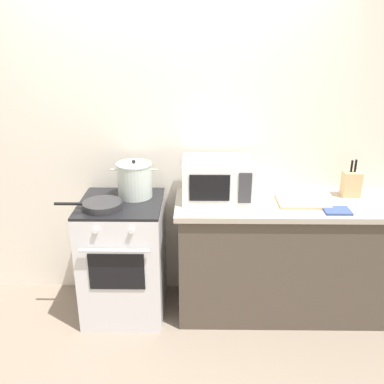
{
  "coord_description": "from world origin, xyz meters",
  "views": [
    {
      "loc": [
        0.21,
        -2.3,
        2.11
      ],
      "look_at": [
        0.17,
        0.6,
        1.0
      ],
      "focal_mm": 40.48,
      "sensor_mm": 36.0,
      "label": 1
    }
  ],
  "objects_px": {
    "cutting_board": "(302,202)",
    "stove": "(124,258)",
    "knife_block": "(351,184)",
    "oven_mitt": "(337,211)",
    "frying_pan": "(102,205)",
    "microwave": "(217,179)",
    "stock_pot": "(135,180)"
  },
  "relations": [
    {
      "from": "stock_pot",
      "to": "oven_mitt",
      "type": "xyz_separation_m",
      "value": [
        1.43,
        -0.27,
        -0.12
      ]
    },
    {
      "from": "frying_pan",
      "to": "microwave",
      "type": "xyz_separation_m",
      "value": [
        0.81,
        0.2,
        0.12
      ]
    },
    {
      "from": "microwave",
      "to": "oven_mitt",
      "type": "distance_m",
      "value": 0.86
    },
    {
      "from": "stove",
      "to": "cutting_board",
      "type": "bearing_deg",
      "value": 0.05
    },
    {
      "from": "stove",
      "to": "frying_pan",
      "type": "bearing_deg",
      "value": -131.77
    },
    {
      "from": "stove",
      "to": "microwave",
      "type": "height_order",
      "value": "microwave"
    },
    {
      "from": "stock_pot",
      "to": "knife_block",
      "type": "relative_size",
      "value": 1.21
    },
    {
      "from": "frying_pan",
      "to": "cutting_board",
      "type": "relative_size",
      "value": 1.32
    },
    {
      "from": "knife_block",
      "to": "oven_mitt",
      "type": "height_order",
      "value": "knife_block"
    },
    {
      "from": "oven_mitt",
      "to": "stove",
      "type": "bearing_deg",
      "value": 174.04
    },
    {
      "from": "frying_pan",
      "to": "knife_block",
      "type": "relative_size",
      "value": 1.68
    },
    {
      "from": "stove",
      "to": "oven_mitt",
      "type": "distance_m",
      "value": 1.6
    },
    {
      "from": "cutting_board",
      "to": "stove",
      "type": "bearing_deg",
      "value": -179.95
    },
    {
      "from": "frying_pan",
      "to": "knife_block",
      "type": "distance_m",
      "value": 1.84
    },
    {
      "from": "knife_block",
      "to": "oven_mitt",
      "type": "distance_m",
      "value": 0.36
    },
    {
      "from": "cutting_board",
      "to": "knife_block",
      "type": "relative_size",
      "value": 1.27
    },
    {
      "from": "stock_pot",
      "to": "oven_mitt",
      "type": "relative_size",
      "value": 1.91
    },
    {
      "from": "frying_pan",
      "to": "oven_mitt",
      "type": "bearing_deg",
      "value": -1.3
    },
    {
      "from": "stove",
      "to": "stock_pot",
      "type": "distance_m",
      "value": 0.61
    },
    {
      "from": "stock_pot",
      "to": "oven_mitt",
      "type": "bearing_deg",
      "value": -10.84
    },
    {
      "from": "microwave",
      "to": "knife_block",
      "type": "height_order",
      "value": "microwave"
    },
    {
      "from": "knife_block",
      "to": "frying_pan",
      "type": "bearing_deg",
      "value": -171.75
    },
    {
      "from": "knife_block",
      "to": "oven_mitt",
      "type": "bearing_deg",
      "value": -121.54
    },
    {
      "from": "stove",
      "to": "frying_pan",
      "type": "relative_size",
      "value": 1.93
    },
    {
      "from": "stock_pot",
      "to": "cutting_board",
      "type": "xyz_separation_m",
      "value": [
        1.23,
        -0.11,
        -0.12
      ]
    },
    {
      "from": "stove",
      "to": "knife_block",
      "type": "distance_m",
      "value": 1.8
    },
    {
      "from": "stove",
      "to": "knife_block",
      "type": "xyz_separation_m",
      "value": [
        1.71,
        0.14,
        0.56
      ]
    },
    {
      "from": "stock_pot",
      "to": "frying_pan",
      "type": "bearing_deg",
      "value": -130.65
    },
    {
      "from": "frying_pan",
      "to": "oven_mitt",
      "type": "relative_size",
      "value": 2.65
    },
    {
      "from": "microwave",
      "to": "oven_mitt",
      "type": "relative_size",
      "value": 2.78
    },
    {
      "from": "cutting_board",
      "to": "knife_block",
      "type": "distance_m",
      "value": 0.42
    },
    {
      "from": "stock_pot",
      "to": "cutting_board",
      "type": "bearing_deg",
      "value": -5.28
    }
  ]
}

